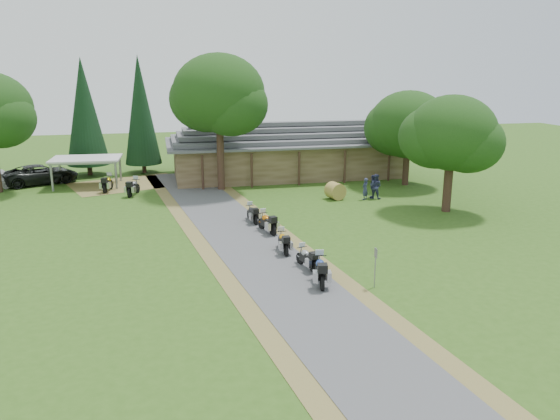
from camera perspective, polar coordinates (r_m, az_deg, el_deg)
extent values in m
plane|color=#315518|center=(26.24, -0.07, -6.87)|extent=(120.00, 120.00, 0.00)
plane|color=#4B4B4D|center=(29.83, -2.67, -4.15)|extent=(51.95, 51.95, 0.00)
imported|color=black|center=(50.27, -23.76, 3.91)|extent=(5.08, 7.01, 2.47)
imported|color=#2E3254|center=(41.06, 8.88, 2.39)|extent=(0.67, 0.65, 1.93)
imported|color=#2E3254|center=(41.48, 9.97, 2.66)|extent=(0.76, 0.75, 2.20)
imported|color=#2E3254|center=(41.64, 9.68, 2.65)|extent=(0.56, 0.68, 2.09)
cylinder|color=olive|center=(41.01, 5.80, 2.00)|extent=(1.50, 1.42, 1.26)
cone|color=black|center=(52.01, -14.34, 9.62)|extent=(3.31, 3.31, 10.71)
cone|color=black|center=(52.26, -19.69, 9.11)|extent=(3.77, 3.77, 10.47)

